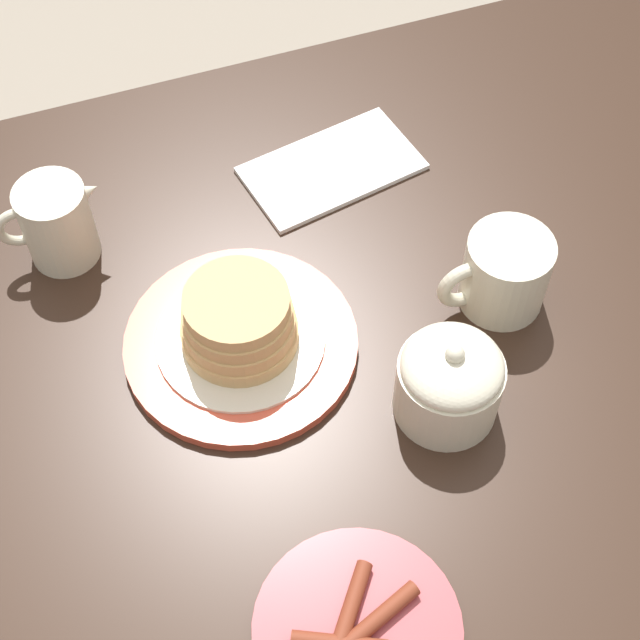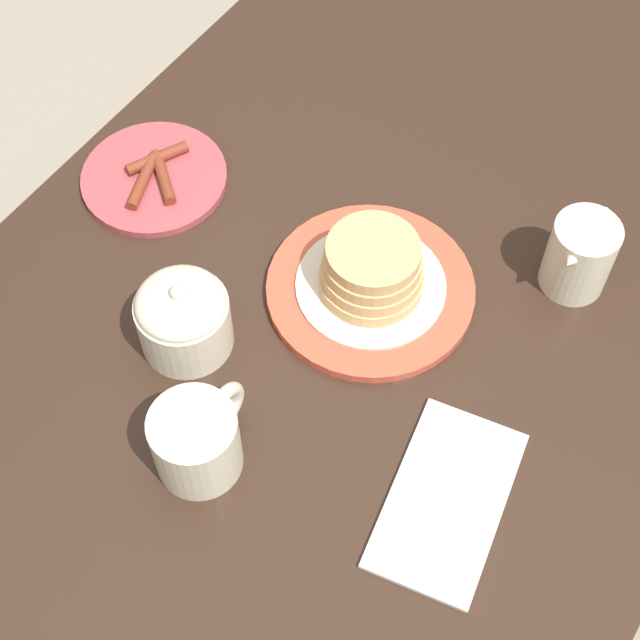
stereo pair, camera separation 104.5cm
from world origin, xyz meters
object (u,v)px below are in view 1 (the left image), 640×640
(side_plate_bacon, at_px, (357,629))
(napkin, at_px, (332,168))
(coffee_mug, at_px, (503,273))
(creamer_pitcher, at_px, (57,222))
(sugar_bowl, at_px, (449,381))
(pancake_plate, at_px, (240,331))

(side_plate_bacon, relative_size, napkin, 0.83)
(coffee_mug, bearing_deg, side_plate_bacon, 46.29)
(side_plate_bacon, height_order, creamer_pitcher, creamer_pitcher)
(creamer_pitcher, xyz_separation_m, sugar_bowl, (-0.30, 0.31, -0.00))
(pancake_plate, bearing_deg, napkin, -130.79)
(pancake_plate, bearing_deg, creamer_pitcher, -52.16)
(creamer_pitcher, relative_size, napkin, 0.55)
(side_plate_bacon, bearing_deg, sugar_bowl, -132.13)
(coffee_mug, xyz_separation_m, sugar_bowl, (0.10, 0.10, 0.00))
(sugar_bowl, distance_m, napkin, 0.33)
(sugar_bowl, bearing_deg, pancake_plate, -38.75)
(coffee_mug, distance_m, napkin, 0.25)
(coffee_mug, height_order, creamer_pitcher, creamer_pitcher)
(pancake_plate, height_order, side_plate_bacon, pancake_plate)
(side_plate_bacon, xyz_separation_m, creamer_pitcher, (0.15, -0.48, 0.04))
(napkin, bearing_deg, side_plate_bacon, 72.08)
(pancake_plate, relative_size, coffee_mug, 1.98)
(pancake_plate, distance_m, sugar_bowl, 0.21)
(side_plate_bacon, xyz_separation_m, napkin, (-0.16, -0.49, -0.00))
(pancake_plate, distance_m, side_plate_bacon, 0.30)
(pancake_plate, xyz_separation_m, coffee_mug, (-0.26, 0.03, 0.02))
(side_plate_bacon, relative_size, coffee_mug, 1.49)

